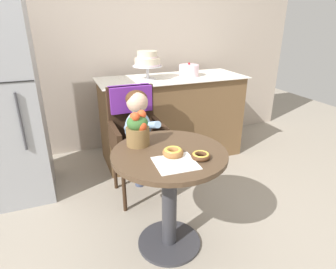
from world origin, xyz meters
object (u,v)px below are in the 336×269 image
object	(u,v)px
donut_mid	(173,152)
round_layer_cake	(189,70)
cafe_table	(169,181)
donut_front	(201,156)
wicker_chair	(134,124)
seated_child	(139,126)
tiered_cake_stand	(147,61)
flower_vase	(138,129)

from	to	relation	value
donut_mid	round_layer_cake	distance (m)	1.58
cafe_table	donut_front	distance (m)	0.31
donut_mid	wicker_chair	bearing A→B (deg)	91.34
round_layer_cake	donut_mid	bearing A→B (deg)	-118.72
seated_child	donut_mid	world-z (taller)	seated_child
tiered_cake_stand	round_layer_cake	world-z (taller)	tiered_cake_stand
donut_front	round_layer_cake	distance (m)	1.60
flower_vase	tiered_cake_stand	xyz separation A→B (m)	(0.43, 1.13, 0.25)
cafe_table	wicker_chair	xyz separation A→B (m)	(-0.02, 0.76, 0.13)
wicker_chair	seated_child	xyz separation A→B (m)	(0.00, -0.16, 0.04)
donut_mid	flower_vase	world-z (taller)	flower_vase
seated_child	round_layer_cake	world-z (taller)	round_layer_cake
donut_front	seated_child	bearing A→B (deg)	101.81
donut_front	flower_vase	xyz separation A→B (m)	(-0.28, 0.32, 0.09)
cafe_table	donut_mid	bearing A→B (deg)	-91.04
seated_child	round_layer_cake	xyz separation A→B (m)	(0.77, 0.71, 0.28)
donut_mid	donut_front	bearing A→B (deg)	-33.93
donut_mid	flower_vase	distance (m)	0.29
wicker_chair	donut_front	xyz separation A→B (m)	(0.16, -0.91, 0.10)
donut_mid	tiered_cake_stand	distance (m)	1.43
donut_front	flower_vase	world-z (taller)	flower_vase
donut_mid	round_layer_cake	bearing A→B (deg)	61.28
flower_vase	wicker_chair	bearing A→B (deg)	77.72
flower_vase	tiered_cake_stand	bearing A→B (deg)	69.08
wicker_chair	round_layer_cake	bearing A→B (deg)	33.13
cafe_table	donut_front	world-z (taller)	donut_front
donut_mid	cafe_table	bearing A→B (deg)	88.96
tiered_cake_stand	wicker_chair	bearing A→B (deg)	-119.23
seated_child	donut_mid	distance (m)	0.66
cafe_table	round_layer_cake	xyz separation A→B (m)	(0.75, 1.31, 0.45)
cafe_table	tiered_cake_stand	world-z (taller)	tiered_cake_stand
donut_front	flower_vase	size ratio (longest dim) A/B	0.49
donut_mid	round_layer_cake	xyz separation A→B (m)	(0.75, 1.37, 0.21)
seated_child	tiered_cake_stand	size ratio (longest dim) A/B	2.42
cafe_table	flower_vase	distance (m)	0.39
flower_vase	round_layer_cake	xyz separation A→B (m)	(0.90, 1.14, 0.13)
seated_child	donut_front	xyz separation A→B (m)	(0.16, -0.75, 0.06)
seated_child	flower_vase	world-z (taller)	seated_child
donut_front	tiered_cake_stand	size ratio (longest dim) A/B	0.38
seated_child	donut_mid	bearing A→B (deg)	-88.34
donut_front	donut_mid	bearing A→B (deg)	146.07
wicker_chair	round_layer_cake	size ratio (longest dim) A/B	4.51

